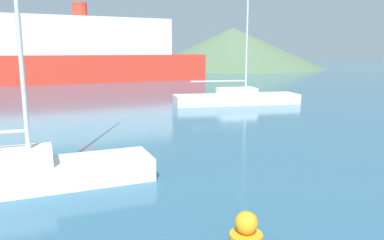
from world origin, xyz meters
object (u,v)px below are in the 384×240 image
(sailboat_outer, at_px, (237,98))
(ferry_distant, at_px, (82,54))
(sailboat_middle, at_px, (7,173))
(buoy_marker, at_px, (246,233))

(sailboat_outer, bearing_deg, ferry_distant, 118.30)
(sailboat_middle, distance_m, ferry_distant, 35.17)
(sailboat_outer, relative_size, buoy_marker, 12.10)
(sailboat_middle, xyz_separation_m, sailboat_outer, (10.71, 13.91, -0.04))
(sailboat_middle, xyz_separation_m, buoy_marker, (4.99, -3.89, -0.17))
(sailboat_middle, bearing_deg, sailboat_outer, 41.74)
(sailboat_middle, distance_m, sailboat_outer, 17.56)
(sailboat_middle, height_order, buoy_marker, sailboat_middle)
(ferry_distant, height_order, buoy_marker, ferry_distant)
(ferry_distant, bearing_deg, buoy_marker, -95.03)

